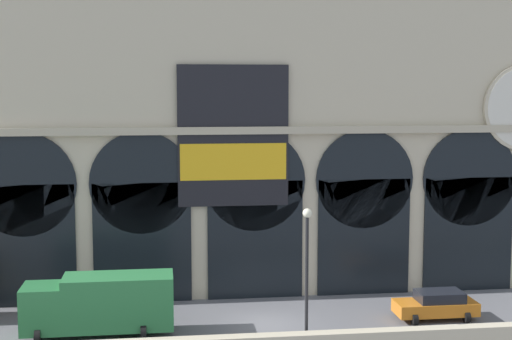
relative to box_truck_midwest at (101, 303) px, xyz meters
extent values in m
plane|color=slate|center=(8.61, 0.80, -1.70)|extent=(200.00, 200.00, 0.00)
cube|color=beige|center=(8.61, 7.82, 7.30)|extent=(41.09, 4.03, 17.99)
cube|color=black|center=(-4.65, 5.75, 1.83)|extent=(5.67, 0.20, 7.06)
cylinder|color=black|center=(-4.65, 5.75, 5.36)|extent=(5.96, 0.20, 5.96)
cube|color=black|center=(1.98, 5.75, 1.83)|extent=(5.67, 0.20, 7.06)
cylinder|color=black|center=(1.98, 5.75, 5.36)|extent=(5.96, 0.20, 5.96)
cube|color=black|center=(8.61, 5.75, 1.83)|extent=(5.67, 0.20, 7.06)
cylinder|color=black|center=(8.61, 5.75, 5.36)|extent=(5.96, 0.20, 5.96)
cube|color=black|center=(15.23, 5.75, 1.83)|extent=(5.67, 0.20, 7.06)
cylinder|color=black|center=(15.23, 5.75, 5.36)|extent=(5.96, 0.20, 5.96)
cube|color=black|center=(21.86, 5.75, 1.83)|extent=(5.67, 0.20, 7.06)
cylinder|color=black|center=(21.86, 5.75, 5.36)|extent=(5.96, 0.20, 5.96)
cube|color=black|center=(7.31, 5.63, 8.04)|extent=(6.47, 0.12, 8.23)
cube|color=yellow|center=(7.31, 5.55, 6.54)|extent=(6.21, 0.04, 2.14)
cube|color=#B6AB91|center=(8.61, 5.65, 8.35)|extent=(41.09, 0.50, 0.44)
cube|color=#2D7A42|center=(-2.86, 0.00, -0.13)|extent=(2.00, 2.30, 2.30)
cube|color=#2D7A42|center=(0.89, 0.00, 0.07)|extent=(5.50, 2.30, 2.70)
cylinder|color=black|center=(-2.96, -1.03, -1.28)|extent=(0.28, 0.84, 0.84)
cylinder|color=black|center=(-2.96, 1.04, -1.28)|extent=(0.28, 0.84, 0.84)
cylinder|color=black|center=(2.14, -1.03, -1.28)|extent=(0.28, 0.84, 0.84)
cylinder|color=black|center=(2.14, 1.04, -1.28)|extent=(0.28, 0.84, 0.84)
cube|color=orange|center=(17.81, 0.46, -1.05)|extent=(4.40, 1.80, 0.70)
cube|color=black|center=(18.03, 0.46, -0.43)|extent=(2.46, 1.62, 0.55)
cylinder|color=black|center=(16.36, -0.35, -1.40)|extent=(0.28, 0.60, 0.60)
cylinder|color=black|center=(16.36, 1.27, -1.40)|extent=(0.28, 0.60, 0.60)
cylinder|color=black|center=(19.26, -0.35, -1.40)|extent=(0.28, 0.60, 0.60)
cylinder|color=black|center=(19.26, 1.27, -1.40)|extent=(0.28, 0.60, 0.60)
cylinder|color=black|center=(9.91, -3.35, 1.55)|extent=(0.16, 0.16, 6.50)
sphere|color=#F2EDCC|center=(9.91, -3.35, 4.98)|extent=(0.44, 0.44, 0.44)
camera|label=1|loc=(3.19, -36.65, 10.85)|focal=51.39mm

